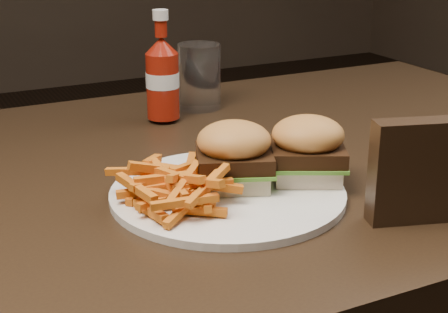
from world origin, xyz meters
name	(u,v)px	position (x,y,z in m)	size (l,w,h in m)	color
dining_table	(257,165)	(0.00, 0.00, 0.73)	(1.20, 0.80, 0.04)	black
plate	(228,193)	(-0.11, -0.13, 0.76)	(0.29, 0.29, 0.01)	white
sandwich_half_a	(234,177)	(-0.10, -0.12, 0.77)	(0.08, 0.08, 0.02)	beige
sandwich_half_b	(306,170)	(-0.01, -0.14, 0.77)	(0.08, 0.08, 0.02)	beige
fries_pile	(176,184)	(-0.18, -0.13, 0.78)	(0.12, 0.12, 0.05)	orange
ketchup_bottle	(163,86)	(-0.06, 0.21, 0.81)	(0.05, 0.05, 0.11)	maroon
tumbler	(199,78)	(0.02, 0.25, 0.81)	(0.07, 0.07, 0.12)	white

